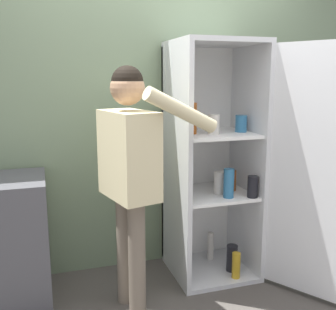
% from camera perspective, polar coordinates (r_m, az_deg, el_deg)
% --- Properties ---
extents(wall_back, '(7.00, 0.06, 2.55)m').
position_cam_1_polar(wall_back, '(3.22, -1.85, 6.23)').
color(wall_back, gray).
rests_on(wall_back, ground_plane).
extents(refrigerator, '(1.01, 1.16, 1.82)m').
position_cam_1_polar(refrigerator, '(3.04, 9.15, -1.34)').
color(refrigerator, silver).
rests_on(refrigerator, ground_plane).
extents(person, '(0.73, 0.57, 1.63)m').
position_cam_1_polar(person, '(2.53, -5.51, -0.87)').
color(person, '#726656').
rests_on(person, ground_plane).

